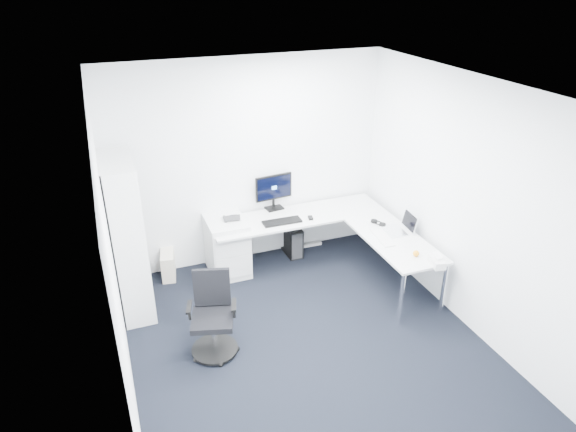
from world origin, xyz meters
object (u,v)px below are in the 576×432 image
object	(u,v)px
l_desk	(307,249)
monitor	(274,192)
laptop	(395,223)
bookshelf	(127,237)
task_chair	(212,317)

from	to	relation	value
l_desk	monitor	size ratio (longest dim) A/B	4.50
l_desk	laptop	bearing A→B (deg)	-29.24
bookshelf	laptop	world-z (taller)	bookshelf
task_chair	monitor	distance (m)	2.20
task_chair	monitor	world-z (taller)	monitor
l_desk	monitor	bearing A→B (deg)	109.88
monitor	l_desk	bearing A→B (deg)	-76.55
monitor	laptop	size ratio (longest dim) A/B	1.57
bookshelf	laptop	xyz separation A→B (m)	(3.11, -0.58, -0.12)
monitor	task_chair	bearing A→B (deg)	-132.92
task_chair	monitor	size ratio (longest dim) A/B	1.72
task_chair	bookshelf	bearing A→B (deg)	136.44
l_desk	bookshelf	world-z (taller)	bookshelf
task_chair	l_desk	bearing A→B (deg)	52.47
task_chair	monitor	xyz separation A→B (m)	(1.28, 1.73, 0.48)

